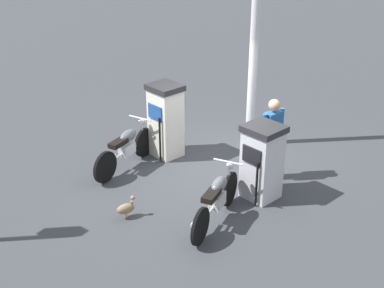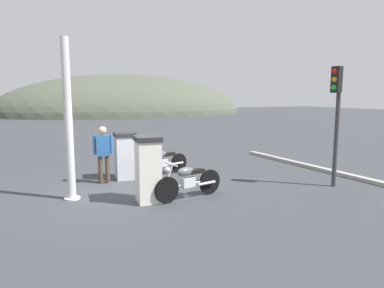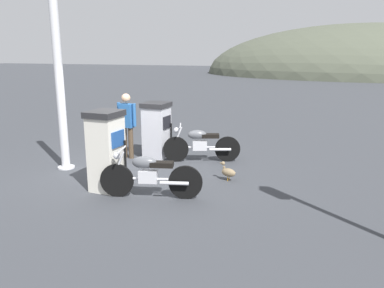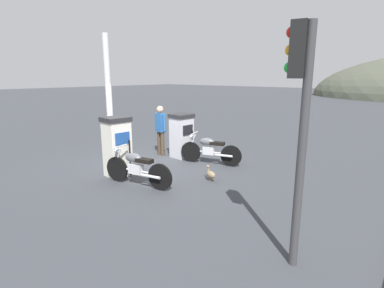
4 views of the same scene
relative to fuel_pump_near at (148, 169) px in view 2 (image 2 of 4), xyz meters
The scene contains 11 objects.
ground_plane 1.55m from the fuel_pump_near, 97.98° to the left, with size 120.00×120.00×0.00m, color #383A3F.
fuel_pump_near is the anchor object (origin of this frame).
fuel_pump_far 2.59m from the fuel_pump_near, 90.00° to the left, with size 0.72×0.71×1.47m.
motorcycle_near_pump 1.08m from the fuel_pump_near, ahead, with size 1.97×0.66×0.97m.
motorcycle_far_pump 2.85m from the fuel_pump_near, 64.32° to the left, with size 1.90×0.79×0.96m.
attendant_person 2.40m from the fuel_pump_near, 107.33° to the left, with size 0.58×0.26×1.71m.
wandering_duck 2.66m from the fuel_pump_near, 30.16° to the left, with size 0.41×0.26×0.41m.
roadside_traffic_light 5.53m from the fuel_pump_near, ahead, with size 0.39×0.27×3.41m.
canopy_support_pole 2.27m from the fuel_pump_near, 150.30° to the left, with size 0.40×0.40×4.01m.
road_edge_kerb 6.69m from the fuel_pump_near, 11.22° to the left, with size 0.71×7.26×0.12m.
distant_hill_main 43.62m from the fuel_pump_near, 78.37° to the left, with size 36.39×24.96×11.49m.
Camera 2 is at (-2.07, -9.16, 2.60)m, focal length 31.62 mm.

